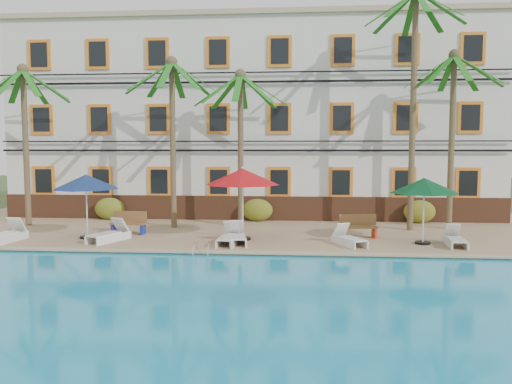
# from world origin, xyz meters

# --- Properties ---
(ground) EXTENTS (100.00, 100.00, 0.00)m
(ground) POSITION_xyz_m (0.00, 0.00, 0.00)
(ground) COLOR #384C23
(ground) RESTS_ON ground
(pool_deck) EXTENTS (30.00, 12.00, 0.25)m
(pool_deck) POSITION_xyz_m (0.00, 5.00, 0.12)
(pool_deck) COLOR tan
(pool_deck) RESTS_ON ground
(swimming_pool) EXTENTS (26.00, 12.00, 0.20)m
(swimming_pool) POSITION_xyz_m (0.00, -7.00, 0.10)
(swimming_pool) COLOR #1A97C4
(swimming_pool) RESTS_ON ground
(pool_coping) EXTENTS (30.00, 0.35, 0.06)m
(pool_coping) POSITION_xyz_m (0.00, -0.90, 0.28)
(pool_coping) COLOR tan
(pool_coping) RESTS_ON pool_deck
(hotel_building) EXTENTS (25.40, 6.44, 10.22)m
(hotel_building) POSITION_xyz_m (0.00, 9.98, 5.37)
(hotel_building) COLOR silver
(hotel_building) RESTS_ON pool_deck
(palm_a) EXTENTS (4.19, 4.19, 7.37)m
(palm_a) POSITION_xyz_m (-10.03, 4.50, 5.00)
(palm_a) COLOR brown
(palm_a) RESTS_ON pool_deck
(palm_b) EXTENTS (4.19, 4.19, 7.59)m
(palm_b) POSITION_xyz_m (-3.16, 4.40, 5.14)
(palm_b) COLOR brown
(palm_b) RESTS_ON pool_deck
(palm_c) EXTENTS (4.19, 4.19, 7.09)m
(palm_c) POSITION_xyz_m (-0.19, 4.96, 4.84)
(palm_c) COLOR brown
(palm_c) RESTS_ON pool_deck
(palm_d) EXTENTS (4.19, 4.19, 10.36)m
(palm_d) POSITION_xyz_m (7.29, 4.50, 6.70)
(palm_d) COLOR brown
(palm_d) RESTS_ON pool_deck
(palm_e) EXTENTS (4.19, 4.19, 7.81)m
(palm_e) POSITION_xyz_m (9.09, 5.01, 5.27)
(palm_e) COLOR brown
(palm_e) RESTS_ON pool_deck
(shrub_left) EXTENTS (1.50, 0.90, 1.10)m
(shrub_left) POSITION_xyz_m (-6.96, 6.60, 0.80)
(shrub_left) COLOR #265518
(shrub_left) RESTS_ON pool_deck
(shrub_mid) EXTENTS (1.50, 0.90, 1.10)m
(shrub_mid) POSITION_xyz_m (0.45, 6.60, 0.80)
(shrub_mid) COLOR #265518
(shrub_mid) RESTS_ON pool_deck
(shrub_right) EXTENTS (1.50, 0.90, 1.10)m
(shrub_right) POSITION_xyz_m (8.19, 6.60, 0.80)
(shrub_right) COLOR #265518
(shrub_right) RESTS_ON pool_deck
(umbrella_blue) EXTENTS (2.61, 2.61, 2.61)m
(umbrella_blue) POSITION_xyz_m (-5.90, 1.43, 2.48)
(umbrella_blue) COLOR black
(umbrella_blue) RESTS_ON pool_deck
(umbrella_red) EXTENTS (2.87, 2.87, 2.86)m
(umbrella_red) POSITION_xyz_m (0.26, 1.61, 2.70)
(umbrella_red) COLOR black
(umbrella_red) RESTS_ON pool_deck
(umbrella_green) EXTENTS (2.54, 2.54, 2.54)m
(umbrella_green) POSITION_xyz_m (7.04, 1.29, 2.41)
(umbrella_green) COLOR black
(umbrella_green) RESTS_ON pool_deck
(lounger_a) EXTENTS (0.80, 1.89, 0.87)m
(lounger_a) POSITION_xyz_m (-8.69, 0.53, 0.53)
(lounger_a) COLOR white
(lounger_a) RESTS_ON pool_deck
(lounger_b) EXTENTS (1.32, 1.93, 0.86)m
(lounger_b) POSITION_xyz_m (-4.82, 0.91, 0.53)
(lounger_b) COLOR white
(lounger_b) RESTS_ON pool_deck
(lounger_c) EXTENTS (0.75, 1.77, 0.82)m
(lounger_c) POSITION_xyz_m (-0.16, 0.65, 0.52)
(lounger_c) COLOR white
(lounger_c) RESTS_ON pool_deck
(lounger_d) EXTENTS (0.91, 1.83, 0.83)m
(lounger_d) POSITION_xyz_m (0.12, 0.84, 0.52)
(lounger_d) COLOR white
(lounger_d) RESTS_ON pool_deck
(lounger_e) EXTENTS (1.24, 1.73, 0.77)m
(lounger_e) POSITION_xyz_m (4.26, 0.82, 0.50)
(lounger_e) COLOR white
(lounger_e) RESTS_ON pool_deck
(lounger_f) EXTENTS (0.74, 1.69, 0.78)m
(lounger_f) POSITION_xyz_m (8.11, 0.97, 0.50)
(lounger_f) COLOR white
(lounger_f) RESTS_ON pool_deck
(bench_left) EXTENTS (1.54, 0.64, 0.93)m
(bench_left) POSITION_xyz_m (-4.63, 2.66, 0.72)
(bench_left) COLOR olive
(bench_left) RESTS_ON pool_deck
(bench_right) EXTENTS (1.56, 0.73, 0.93)m
(bench_right) POSITION_xyz_m (4.78, 2.39, 0.72)
(bench_right) COLOR olive
(bench_right) RESTS_ON pool_deck
(pool_ladder) EXTENTS (0.54, 0.74, 0.74)m
(pool_ladder) POSITION_xyz_m (-0.84, -1.00, 0.25)
(pool_ladder) COLOR silver
(pool_ladder) RESTS_ON ground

